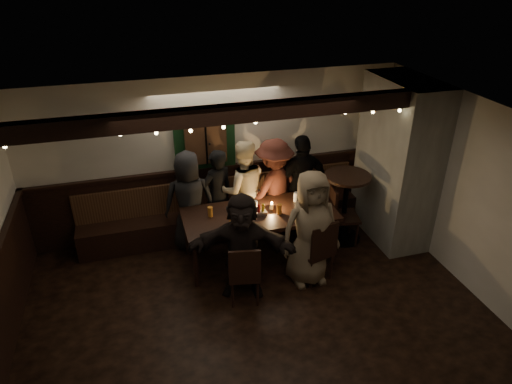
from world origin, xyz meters
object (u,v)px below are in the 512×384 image
object	(u,v)px
person_a	(190,201)
person_d	(274,188)
chair_end	(338,212)
person_f	(242,246)
chair_near_right	(319,248)
chair_near_left	(244,272)
dining_table	(260,217)
person_c	(243,190)
person_b	(217,196)
person_g	(310,229)
person_e	(302,183)
high_top	(345,199)

from	to	relation	value
person_a	person_d	xyz separation A→B (m)	(1.36, -0.00, 0.03)
chair_end	person_f	size ratio (longest dim) A/B	0.66
chair_end	chair_near_right	bearing A→B (deg)	-129.46
chair_near_left	chair_end	size ratio (longest dim) A/B	0.90
chair_near_left	dining_table	bearing A→B (deg)	62.37
person_c	person_d	distance (m)	0.50
dining_table	chair_end	xyz separation A→B (m)	(1.32, 0.08, -0.17)
dining_table	person_a	bearing A→B (deg)	145.24
person_f	person_d	bearing A→B (deg)	75.73
person_f	person_c	bearing A→B (deg)	93.86
chair_near_left	person_b	distance (m)	1.67
person_a	person_g	world-z (taller)	person_g
person_c	person_e	size ratio (longest dim) A/B	1.00
person_d	person_e	size ratio (longest dim) A/B	0.99
high_top	person_d	distance (m)	1.15
chair_end	person_b	distance (m)	1.93
person_b	person_c	size ratio (longest dim) A/B	0.94
person_d	person_f	bearing A→B (deg)	32.25
person_d	person_e	bearing A→B (deg)	157.22
person_c	person_d	world-z (taller)	person_c
chair_near_left	person_c	size ratio (longest dim) A/B	0.55
person_c	person_f	bearing A→B (deg)	77.88
dining_table	chair_near_left	distance (m)	1.06
chair_near_right	person_b	size ratio (longest dim) A/B	0.62
chair_end	person_c	world-z (taller)	person_c
chair_end	person_e	world-z (taller)	person_e
dining_table	person_a	size ratio (longest dim) A/B	1.40
person_a	person_e	distance (m)	1.85
chair_end	person_c	xyz separation A→B (m)	(-1.38, 0.65, 0.27)
person_b	person_f	world-z (taller)	person_b
chair_end	high_top	size ratio (longest dim) A/B	0.87
chair_end	person_f	distance (m)	1.93
chair_near_right	person_b	distance (m)	1.87
high_top	person_d	bearing A→B (deg)	154.54
high_top	person_b	bearing A→B (deg)	163.39
chair_near_left	person_f	world-z (taller)	person_f
chair_near_left	person_c	distance (m)	1.73
person_e	person_g	xyz separation A→B (m)	(-0.40, -1.34, 0.02)
person_b	person_f	distance (m)	1.43
person_f	chair_near_right	bearing A→B (deg)	16.28
person_a	person_d	bearing A→B (deg)	-176.83
person_d	person_g	distance (m)	1.33
chair_near_left	person_b	xyz separation A→B (m)	(-0.00, 1.65, 0.27)
person_e	dining_table	bearing A→B (deg)	25.89
person_b	chair_near_right	bearing A→B (deg)	104.29
chair_near_left	chair_end	xyz separation A→B (m)	(1.80, 1.00, 0.05)
high_top	person_f	distance (m)	2.09
chair_end	person_g	world-z (taller)	person_g
person_f	person_g	xyz separation A→B (m)	(0.97, 0.02, 0.09)
chair_end	person_c	distance (m)	1.55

